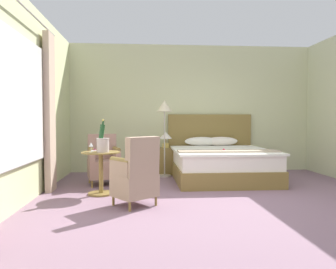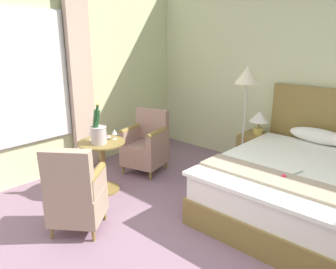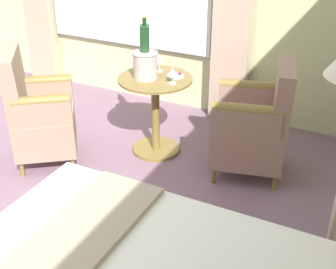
{
  "view_description": "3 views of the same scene",
  "coord_description": "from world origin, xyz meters",
  "px_view_note": "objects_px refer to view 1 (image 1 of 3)",
  "views": [
    {
      "loc": [
        -1.16,
        -4.5,
        1.19
      ],
      "look_at": [
        -0.71,
        1.28,
        0.95
      ],
      "focal_mm": 35.0,
      "sensor_mm": 36.0,
      "label": 1
    },
    {
      "loc": [
        1.54,
        -1.57,
        2.02
      ],
      "look_at": [
        -1.04,
        1.24,
        0.86
      ],
      "focal_mm": 35.0,
      "sensor_mm": 36.0,
      "label": 2
    },
    {
      "loc": [
        1.34,
        2.55,
        2.12
      ],
      "look_at": [
        -0.82,
        1.45,
        0.8
      ],
      "focal_mm": 50.0,
      "sensor_mm": 36.0,
      "label": 3
    }
  ],
  "objects_px": {
    "wine_glass_near_edge": "(91,145)",
    "floor_lamp_brass": "(164,113)",
    "side_table_round": "(101,170)",
    "armchair_facing_bed": "(136,175)",
    "bed": "(220,162)",
    "snack_plate": "(96,150)",
    "nightstand": "(166,161)",
    "armchair_by_window": "(103,162)",
    "wine_glass_near_bucket": "(105,145)",
    "champagne_bucket": "(103,143)",
    "bedside_lamp": "(166,137)"
  },
  "relations": [
    {
      "from": "bed",
      "to": "wine_glass_near_edge",
      "type": "distance_m",
      "value": 2.75
    },
    {
      "from": "side_table_round",
      "to": "champagne_bucket",
      "type": "xyz_separation_m",
      "value": [
        0.04,
        -0.07,
        0.45
      ]
    },
    {
      "from": "armchair_facing_bed",
      "to": "side_table_round",
      "type": "bearing_deg",
      "value": 126.84
    },
    {
      "from": "bedside_lamp",
      "to": "armchair_facing_bed",
      "type": "relative_size",
      "value": 0.36
    },
    {
      "from": "bed",
      "to": "armchair_facing_bed",
      "type": "distance_m",
      "value": 2.62
    },
    {
      "from": "wine_glass_near_bucket",
      "to": "armchair_by_window",
      "type": "relative_size",
      "value": 0.15
    },
    {
      "from": "bedside_lamp",
      "to": "snack_plate",
      "type": "distance_m",
      "value": 2.25
    },
    {
      "from": "bedside_lamp",
      "to": "wine_glass_near_edge",
      "type": "xyz_separation_m",
      "value": [
        -1.34,
        -2.02,
        -0.03
      ]
    },
    {
      "from": "floor_lamp_brass",
      "to": "side_table_round",
      "type": "relative_size",
      "value": 2.35
    },
    {
      "from": "floor_lamp_brass",
      "to": "snack_plate",
      "type": "distance_m",
      "value": 2.04
    },
    {
      "from": "armchair_by_window",
      "to": "wine_glass_near_edge",
      "type": "bearing_deg",
      "value": -95.53
    },
    {
      "from": "wine_glass_near_edge",
      "to": "armchair_facing_bed",
      "type": "xyz_separation_m",
      "value": [
        0.73,
        -0.74,
        -0.37
      ]
    },
    {
      "from": "side_table_round",
      "to": "armchair_by_window",
      "type": "xyz_separation_m",
      "value": [
        -0.06,
        0.86,
        0.03
      ]
    },
    {
      "from": "floor_lamp_brass",
      "to": "snack_plate",
      "type": "height_order",
      "value": "floor_lamp_brass"
    },
    {
      "from": "nightstand",
      "to": "side_table_round",
      "type": "height_order",
      "value": "side_table_round"
    },
    {
      "from": "champagne_bucket",
      "to": "side_table_round",
      "type": "bearing_deg",
      "value": 120.29
    },
    {
      "from": "champagne_bucket",
      "to": "wine_glass_near_bucket",
      "type": "height_order",
      "value": "champagne_bucket"
    },
    {
      "from": "bed",
      "to": "wine_glass_near_edge",
      "type": "relative_size",
      "value": 14.32
    },
    {
      "from": "bed",
      "to": "wine_glass_near_edge",
      "type": "xyz_separation_m",
      "value": [
        -2.39,
        -1.28,
        0.45
      ]
    },
    {
      "from": "wine_glass_near_edge",
      "to": "armchair_facing_bed",
      "type": "bearing_deg",
      "value": -45.27
    },
    {
      "from": "side_table_round",
      "to": "wine_glass_near_bucket",
      "type": "xyz_separation_m",
      "value": [
        0.05,
        0.18,
        0.39
      ]
    },
    {
      "from": "champagne_bucket",
      "to": "armchair_by_window",
      "type": "xyz_separation_m",
      "value": [
        -0.1,
        0.92,
        -0.42
      ]
    },
    {
      "from": "armchair_by_window",
      "to": "floor_lamp_brass",
      "type": "bearing_deg",
      "value": 32.72
    },
    {
      "from": "floor_lamp_brass",
      "to": "side_table_round",
      "type": "height_order",
      "value": "floor_lamp_brass"
    },
    {
      "from": "snack_plate",
      "to": "wine_glass_near_bucket",
      "type": "bearing_deg",
      "value": 16.31
    },
    {
      "from": "nightstand",
      "to": "armchair_facing_bed",
      "type": "relative_size",
      "value": 0.6
    },
    {
      "from": "side_table_round",
      "to": "wine_glass_near_edge",
      "type": "bearing_deg",
      "value": -164.69
    },
    {
      "from": "nightstand",
      "to": "floor_lamp_brass",
      "type": "distance_m",
      "value": 1.12
    },
    {
      "from": "snack_plate",
      "to": "wine_glass_near_edge",
      "type": "bearing_deg",
      "value": -104.94
    },
    {
      "from": "bed",
      "to": "armchair_by_window",
      "type": "height_order",
      "value": "bed"
    },
    {
      "from": "wine_glass_near_bucket",
      "to": "snack_plate",
      "type": "bearing_deg",
      "value": -163.69
    },
    {
      "from": "armchair_facing_bed",
      "to": "wine_glass_near_bucket",
      "type": "bearing_deg",
      "value": 119.15
    },
    {
      "from": "bedside_lamp",
      "to": "armchair_facing_bed",
      "type": "distance_m",
      "value": 2.86
    },
    {
      "from": "bed",
      "to": "side_table_round",
      "type": "bearing_deg",
      "value": -151.12
    },
    {
      "from": "bedside_lamp",
      "to": "armchair_facing_bed",
      "type": "xyz_separation_m",
      "value": [
        -0.61,
        -2.76,
        -0.4
      ]
    },
    {
      "from": "wine_glass_near_edge",
      "to": "floor_lamp_brass",
      "type": "bearing_deg",
      "value": 52.38
    },
    {
      "from": "armchair_facing_bed",
      "to": "champagne_bucket",
      "type": "bearing_deg",
      "value": 127.4
    },
    {
      "from": "side_table_round",
      "to": "champagne_bucket",
      "type": "relative_size",
      "value": 1.32
    },
    {
      "from": "champagne_bucket",
      "to": "wine_glass_near_bucket",
      "type": "distance_m",
      "value": 0.26
    },
    {
      "from": "nightstand",
      "to": "armchair_facing_bed",
      "type": "height_order",
      "value": "armchair_facing_bed"
    },
    {
      "from": "bedside_lamp",
      "to": "side_table_round",
      "type": "distance_m",
      "value": 2.35
    },
    {
      "from": "side_table_round",
      "to": "armchair_by_window",
      "type": "bearing_deg",
      "value": 94.05
    },
    {
      "from": "nightstand",
      "to": "armchair_by_window",
      "type": "distance_m",
      "value": 1.69
    },
    {
      "from": "bed",
      "to": "champagne_bucket",
      "type": "relative_size",
      "value": 4.22
    },
    {
      "from": "snack_plate",
      "to": "armchair_by_window",
      "type": "distance_m",
      "value": 0.77
    },
    {
      "from": "bed",
      "to": "nightstand",
      "type": "bearing_deg",
      "value": 144.84
    },
    {
      "from": "floor_lamp_brass",
      "to": "side_table_round",
      "type": "bearing_deg",
      "value": -124.96
    },
    {
      "from": "floor_lamp_brass",
      "to": "wine_glass_near_edge",
      "type": "xyz_separation_m",
      "value": [
        -1.29,
        -1.67,
        -0.56
      ]
    },
    {
      "from": "side_table_round",
      "to": "wine_glass_near_bucket",
      "type": "bearing_deg",
      "value": 75.81
    },
    {
      "from": "wine_glass_near_edge",
      "to": "snack_plate",
      "type": "xyz_separation_m",
      "value": [
        0.05,
        0.18,
        -0.1
      ]
    }
  ]
}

